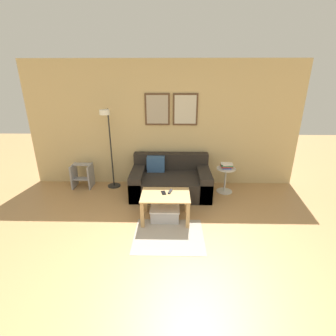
% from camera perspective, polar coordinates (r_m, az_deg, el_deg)
% --- Properties ---
extents(ground_plane, '(16.00, 16.00, 0.00)m').
position_cam_1_polar(ground_plane, '(2.86, -3.80, -30.39)').
color(ground_plane, tan).
extents(wall_back, '(5.60, 0.09, 2.55)m').
position_cam_1_polar(wall_back, '(5.11, -1.06, 10.04)').
color(wall_back, tan).
rests_on(wall_back, ground_plane).
extents(area_rug, '(1.03, 0.88, 0.01)m').
position_cam_1_polar(area_rug, '(3.76, 0.18, -15.58)').
color(area_rug, '#A39989').
rests_on(area_rug, ground_plane).
extents(couch, '(1.55, 0.99, 0.73)m').
position_cam_1_polar(couch, '(4.91, 0.59, -2.97)').
color(couch, '#28231E').
rests_on(couch, ground_plane).
extents(coffee_table, '(0.78, 0.55, 0.45)m').
position_cam_1_polar(coffee_table, '(3.96, -0.60, -7.48)').
color(coffee_table, tan).
rests_on(coffee_table, ground_plane).
extents(storage_bin, '(0.48, 0.39, 0.21)m').
position_cam_1_polar(storage_bin, '(4.10, -0.72, -10.42)').
color(storage_bin, '#B2B2B7').
rests_on(storage_bin, ground_plane).
extents(floor_lamp, '(0.27, 0.46, 1.65)m').
position_cam_1_polar(floor_lamp, '(4.94, -13.78, 6.48)').
color(floor_lamp, black).
rests_on(floor_lamp, ground_plane).
extents(side_table, '(0.38, 0.38, 0.51)m').
position_cam_1_polar(side_table, '(5.05, 13.30, -2.22)').
color(side_table, silver).
rests_on(side_table, ground_plane).
extents(book_stack, '(0.25, 0.20, 0.11)m').
position_cam_1_polar(book_stack, '(4.97, 13.61, 0.57)').
color(book_stack, '#335199').
rests_on(book_stack, side_table).
extents(remote_control, '(0.08, 0.16, 0.02)m').
position_cam_1_polar(remote_control, '(4.00, 0.51, -5.52)').
color(remote_control, '#232328').
rests_on(remote_control, coffee_table).
extents(cell_phone, '(0.10, 0.15, 0.01)m').
position_cam_1_polar(cell_phone, '(3.97, -1.05, -5.83)').
color(cell_phone, black).
rests_on(cell_phone, coffee_table).
extents(step_stool, '(0.39, 0.35, 0.50)m').
position_cam_1_polar(step_stool, '(5.46, -19.42, -1.58)').
color(step_stool, '#99999E').
rests_on(step_stool, ground_plane).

